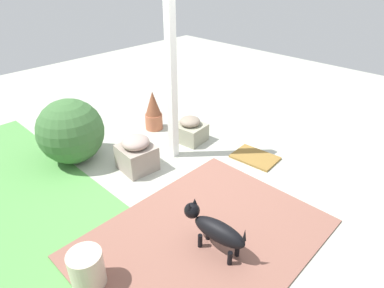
# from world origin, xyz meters

# --- Properties ---
(ground_plane) EXTENTS (12.00, 12.00, 0.00)m
(ground_plane) POSITION_xyz_m (0.00, 0.00, 0.00)
(ground_plane) COLOR #A9AC9E
(brick_path) EXTENTS (1.80, 2.40, 0.02)m
(brick_path) POSITION_xyz_m (-0.96, 0.76, 0.01)
(brick_path) COLOR brown
(brick_path) RESTS_ON ground
(porch_pillar) EXTENTS (0.10, 0.10, 2.30)m
(porch_pillar) POSITION_xyz_m (0.43, -0.13, 1.15)
(porch_pillar) COLOR white
(porch_pillar) RESTS_ON ground
(stone_planter_nearest) EXTENTS (0.48, 0.44, 0.39)m
(stone_planter_nearest) POSITION_xyz_m (0.56, -0.59, 0.17)
(stone_planter_nearest) COLOR gray
(stone_planter_nearest) RESTS_ON ground
(stone_planter_mid) EXTENTS (0.48, 0.47, 0.48)m
(stone_planter_mid) POSITION_xyz_m (0.53, 0.44, 0.23)
(stone_planter_mid) COLOR gray
(stone_planter_mid) RESTS_ON ground
(round_shrub) EXTENTS (0.88, 0.88, 0.88)m
(round_shrub) POSITION_xyz_m (1.32, 0.90, 0.44)
(round_shrub) COLOR #3A6634
(round_shrub) RESTS_ON ground
(terracotta_pot_spiky) EXTENTS (0.28, 0.28, 0.64)m
(terracotta_pot_spiky) POSITION_xyz_m (1.26, -0.47, 0.30)
(terracotta_pot_spiky) COLOR #B36244
(terracotta_pot_spiky) RESTS_ON ground
(dog) EXTENTS (0.68, 0.23, 0.46)m
(dog) POSITION_xyz_m (-1.12, 0.80, 0.27)
(dog) COLOR black
(dog) RESTS_ON ground
(ceramic_urn) EXTENTS (0.29, 0.29, 0.36)m
(ceramic_urn) POSITION_xyz_m (-0.60, 1.84, 0.18)
(ceramic_urn) COLOR beige
(ceramic_urn) RESTS_ON ground
(doormat) EXTENTS (0.63, 0.47, 0.03)m
(doormat) POSITION_xyz_m (-0.46, -0.85, 0.01)
(doormat) COLOR olive
(doormat) RESTS_ON ground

